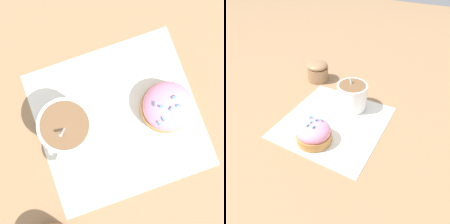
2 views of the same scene
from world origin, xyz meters
TOP-DOWN VIEW (x-y plane):
  - ground_plane at (0.00, 0.00)m, footprint 3.00×3.00m
  - paper_napkin at (0.00, 0.00)m, footprint 0.28×0.26m
  - coffee_cup at (0.08, -0.01)m, footprint 0.09×0.11m
  - frosted_pastry at (-0.08, 0.01)m, footprint 0.09×0.09m

SIDE VIEW (x-z plane):
  - ground_plane at x=0.00m, z-range 0.00..0.00m
  - paper_napkin at x=0.00m, z-range 0.00..0.00m
  - frosted_pastry at x=-0.08m, z-range 0.00..0.06m
  - coffee_cup at x=0.08m, z-range 0.00..0.09m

